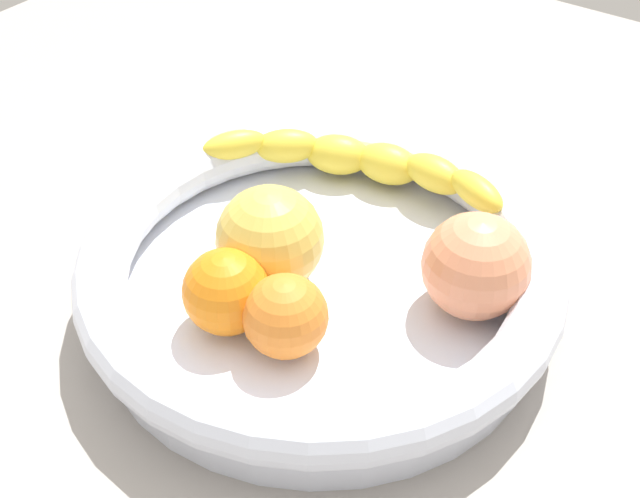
% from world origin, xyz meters
% --- Properties ---
extents(kitchen_counter, '(1.20, 1.20, 0.03)m').
position_xyz_m(kitchen_counter, '(0.00, 0.00, 0.01)').
color(kitchen_counter, '#9E9891').
rests_on(kitchen_counter, ground).
extents(fruit_bowl, '(0.34, 0.34, 0.06)m').
position_xyz_m(fruit_bowl, '(0.00, 0.00, 0.06)').
color(fruit_bowl, silver).
rests_on(fruit_bowl, kitchen_counter).
extents(banana_draped_left, '(0.24, 0.11, 0.04)m').
position_xyz_m(banana_draped_left, '(-0.04, 0.11, 0.08)').
color(banana_draped_left, yellow).
rests_on(banana_draped_left, fruit_bowl).
extents(orange_front, '(0.06, 0.06, 0.06)m').
position_xyz_m(orange_front, '(-0.02, -0.07, 0.08)').
color(orange_front, orange).
rests_on(orange_front, fruit_bowl).
extents(orange_mid_left, '(0.06, 0.06, 0.06)m').
position_xyz_m(orange_mid_left, '(0.02, -0.06, 0.08)').
color(orange_mid_left, orange).
rests_on(orange_mid_left, fruit_bowl).
extents(apple_yellow, '(0.07, 0.07, 0.07)m').
position_xyz_m(apple_yellow, '(-0.03, -0.02, 0.09)').
color(apple_yellow, '#E6C452').
rests_on(apple_yellow, fruit_bowl).
extents(peach_blush, '(0.07, 0.07, 0.07)m').
position_xyz_m(peach_blush, '(0.10, 0.04, 0.09)').
color(peach_blush, '#F19267').
rests_on(peach_blush, fruit_bowl).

